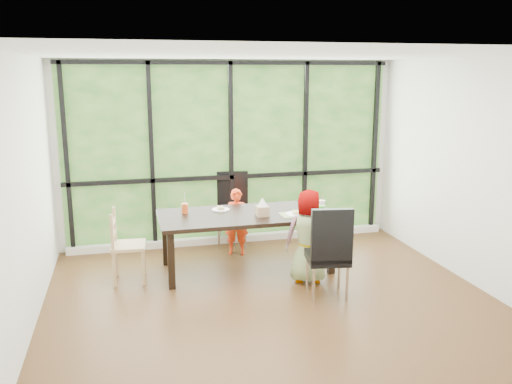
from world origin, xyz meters
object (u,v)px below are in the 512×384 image
chair_window_leather (232,210)px  chair_end_beech (129,246)px  green_cup (322,210)px  white_mug (322,204)px  child_toddler (237,222)px  plate_near (296,214)px  child_older (310,236)px  dining_table (247,242)px  orange_cup (185,208)px  plate_far (221,210)px  tissue_box (262,211)px  chair_interior_leather (328,251)px

chair_window_leather → chair_end_beech: 1.84m
green_cup → white_mug: green_cup is taller
child_toddler → plate_near: 1.07m
chair_window_leather → plate_near: chair_window_leather is taller
chair_end_beech → white_mug: bearing=-83.4°
child_toddler → child_older: child_older is taller
chair_window_leather → child_toddler: bearing=-79.0°
dining_table → chair_window_leather: (0.02, 1.02, 0.17)m
dining_table → green_cup: bearing=-17.1°
plate_near → orange_cup: 1.43m
plate_far → green_cup: bearing=-23.9°
orange_cup → tissue_box: bearing=-21.2°
chair_interior_leather → child_older: size_ratio=0.94×
tissue_box → child_toddler: bearing=102.3°
chair_interior_leather → white_mug: chair_interior_leather is taller
plate_far → white_mug: white_mug is taller
child_toddler → green_cup: child_toddler is taller
dining_table → tissue_box: size_ratio=14.97×
chair_window_leather → chair_interior_leather: (0.68, -2.07, 0.00)m
orange_cup → tissue_box: (0.93, -0.36, -0.00)m
child_toddler → plate_near: (0.60, -0.83, 0.29)m
chair_end_beech → plate_far: bearing=-72.6°
chair_window_leather → chair_end_beech: chair_window_leather is taller
chair_window_leather → tissue_box: bearing=-69.0°
chair_window_leather → plate_far: 0.86m
plate_far → green_cup: green_cup is taller
child_older → green_cup: (0.26, 0.30, 0.23)m
green_cup → white_mug: size_ratio=1.24×
child_older → white_mug: bearing=-104.1°
child_older → tissue_box: (-0.49, 0.42, 0.24)m
plate_near → tissue_box: 0.44m
orange_cup → plate_far: bearing=5.4°
white_mug → chair_end_beech: bearing=-177.5°
chair_interior_leather → white_mug: size_ratio=11.38×
orange_cup → child_toddler: bearing=28.5°
chair_interior_leather → white_mug: 1.21m
plate_far → green_cup: size_ratio=1.97×
plate_near → green_cup: (0.32, -0.07, 0.05)m
dining_table → tissue_box: 0.50m
chair_end_beech → green_cup: bearing=-91.8°
chair_interior_leather → green_cup: bearing=-96.4°
white_mug → tissue_box: 0.91m
plate_near → child_toddler: bearing=125.7°
green_cup → child_older: bearing=-131.0°
chair_end_beech → child_older: child_older is taller
green_cup → white_mug: bearing=69.2°
child_older → plate_near: (-0.06, 0.36, 0.18)m
chair_end_beech → chair_window_leather: bearing=-50.9°
tissue_box → child_older: bearing=-40.9°
white_mug → tissue_box: bearing=-165.1°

